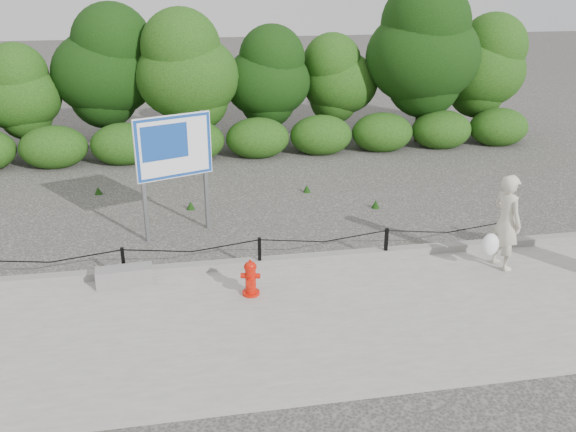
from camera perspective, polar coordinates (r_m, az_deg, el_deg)
The scene contains 9 objects.
ground at distance 11.70m, azimuth -2.65°, elevation -5.10°, with size 90.00×90.00×0.00m, color #2D2B28.
sidewalk at distance 9.95m, azimuth -1.08°, elevation -10.05°, with size 14.00×4.00×0.08m, color gray.
curb at distance 11.67m, azimuth -2.70°, elevation -4.33°, with size 14.00×0.22×0.14m, color slate.
chain_barrier at distance 11.50m, azimuth -2.69°, elevation -3.07°, with size 10.06×0.06×0.60m.
treeline at distance 19.53m, azimuth -4.38°, elevation 13.72°, with size 20.36×3.82×5.05m.
fire_hydrant at distance 10.57m, azimuth -3.53°, elevation -5.84°, with size 0.37×0.38×0.66m.
pedestrian at distance 11.97m, azimuth 19.66°, elevation -0.65°, with size 0.81×0.75×1.83m.
concrete_block at distance 11.35m, azimuth -15.04°, elevation -5.42°, with size 1.00×0.35×0.32m, color slate.
advertising_sign at distance 12.79m, azimuth -10.65°, elevation 5.88°, with size 1.56×0.67×2.63m.
Camera 1 is at (-1.31, -10.34, 5.30)m, focal length 38.00 mm.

